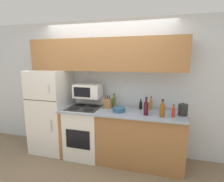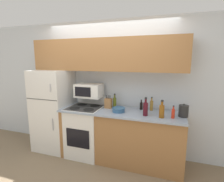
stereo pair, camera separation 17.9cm
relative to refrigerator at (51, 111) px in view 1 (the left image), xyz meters
The scene contains 16 objects.
ground_plane 1.38m from the refrigerator, 16.60° to the right, with size 12.00×12.00×0.00m, color #7F6B51.
wall_back 1.23m from the refrigerator, 18.31° to the left, with size 8.00×0.05×2.55m.
lower_cabinets 1.46m from the refrigerator, ahead, with size 2.15×0.66×0.93m.
refrigerator is the anchor object (origin of this frame).
upper_cabinets 1.54m from the refrigerator, ahead, with size 2.85×0.35×0.58m.
stove 0.80m from the refrigerator, ahead, with size 0.62×0.64×1.10m.
microwave 0.88m from the refrigerator, ahead, with size 0.50×0.33×0.25m.
knife_block 1.18m from the refrigerator, ahead, with size 0.12×0.10×0.24m.
bowl 1.42m from the refrigerator, ahead, with size 0.23×0.23×0.07m.
bottle_hot_sauce 2.30m from the refrigerator, ahead, with size 0.05×0.05×0.20m.
bottle_whiskey 2.14m from the refrigerator, ahead, with size 0.08×0.08×0.28m.
bottle_wine_red 1.89m from the refrigerator, ahead, with size 0.08×0.08×0.30m.
bottle_olive_oil 1.29m from the refrigerator, ahead, with size 0.06×0.06×0.26m.
bottle_vinegar 1.95m from the refrigerator, ahead, with size 0.06×0.06×0.24m.
bottle_soy_sauce 1.77m from the refrigerator, ahead, with size 0.05×0.05×0.18m.
kettle 2.46m from the refrigerator, ahead, with size 0.15×0.15×0.21m.
Camera 1 is at (0.98, -2.59, 1.82)m, focal length 28.00 mm.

